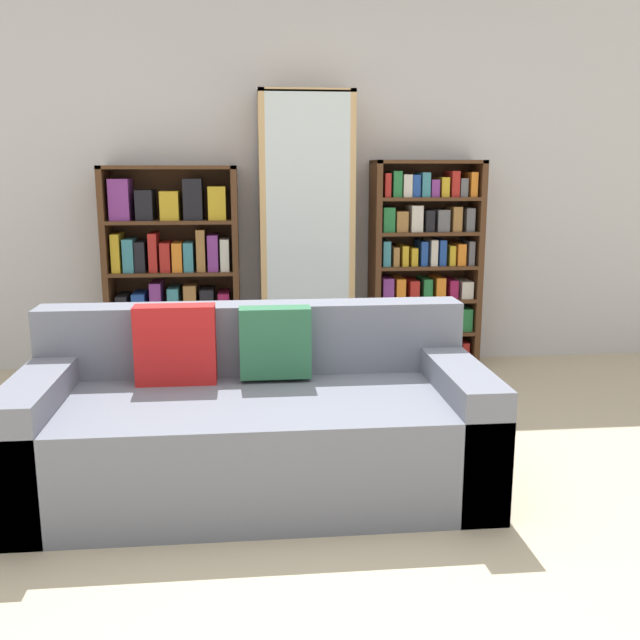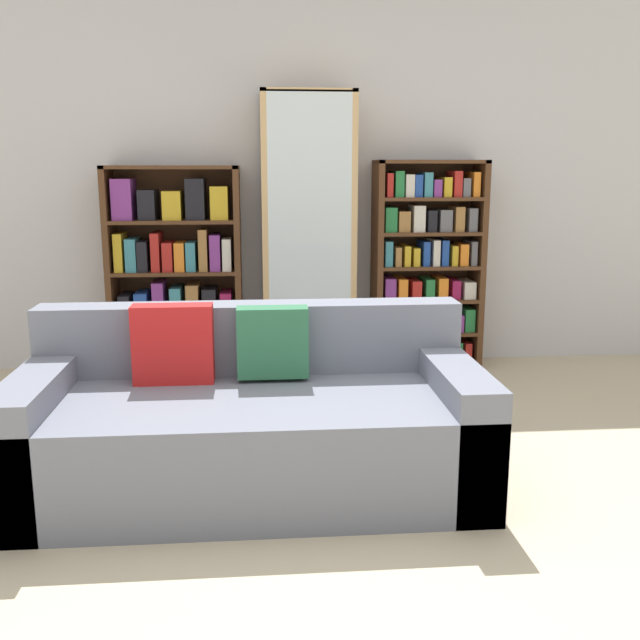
% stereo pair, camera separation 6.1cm
% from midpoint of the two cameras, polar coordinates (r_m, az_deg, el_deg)
% --- Properties ---
extents(ground_plane, '(16.00, 16.00, 0.00)m').
position_cam_midpoint_polar(ground_plane, '(2.92, 1.32, -16.58)').
color(ground_plane, beige).
extents(wall_back, '(6.89, 0.06, 2.70)m').
position_cam_midpoint_polar(wall_back, '(5.12, -2.21, 11.46)').
color(wall_back, silver).
rests_on(wall_back, ground).
extents(couch, '(2.00, 0.92, 0.80)m').
position_cam_midpoint_polar(couch, '(3.21, -5.82, -8.32)').
color(couch, slate).
rests_on(couch, ground).
extents(bookshelf_left, '(0.90, 0.32, 1.42)m').
position_cam_midpoint_polar(bookshelf_left, '(4.98, -12.00, 3.53)').
color(bookshelf_left, '#4C2D19').
rests_on(bookshelf_left, ground).
extents(display_cabinet, '(0.63, 0.36, 1.90)m').
position_cam_midpoint_polar(display_cabinet, '(4.92, -1.49, 6.76)').
color(display_cabinet, tan).
rests_on(display_cabinet, ground).
extents(bookshelf_right, '(0.76, 0.32, 1.46)m').
position_cam_midpoint_polar(bookshelf_right, '(5.09, 7.98, 4.19)').
color(bookshelf_right, '#4C2D19').
rests_on(bookshelf_right, ground).
extents(wine_bottle, '(0.09, 0.09, 0.40)m').
position_cam_midpoint_polar(wine_bottle, '(4.13, 4.07, -5.35)').
color(wine_bottle, '#192333').
rests_on(wine_bottle, ground).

